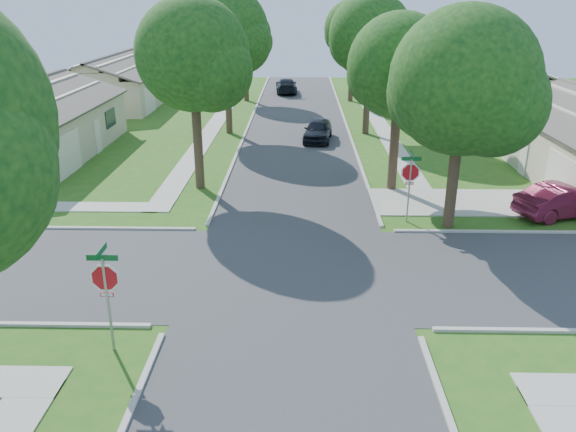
# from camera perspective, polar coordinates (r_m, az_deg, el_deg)

# --- Properties ---
(ground) EXTENTS (100.00, 100.00, 0.00)m
(ground) POSITION_cam_1_polar(r_m,az_deg,el_deg) (19.34, 0.49, -5.65)
(ground) COLOR #265C19
(ground) RESTS_ON ground
(road_ns) EXTENTS (7.00, 100.00, 0.02)m
(road_ns) POSITION_cam_1_polar(r_m,az_deg,el_deg) (19.33, 0.49, -5.64)
(road_ns) COLOR #333335
(road_ns) RESTS_ON ground
(sidewalk_ne) EXTENTS (1.20, 40.00, 0.04)m
(sidewalk_ne) POSITION_cam_1_polar(r_m,az_deg,el_deg) (44.50, 8.99, 9.74)
(sidewalk_ne) COLOR #9E9B91
(sidewalk_ne) RESTS_ON ground
(sidewalk_nw) EXTENTS (1.20, 40.00, 0.04)m
(sidewalk_nw) POSITION_cam_1_polar(r_m,az_deg,el_deg) (44.56, -6.99, 9.86)
(sidewalk_nw) COLOR #9E9B91
(sidewalk_nw) RESTS_ON ground
(driveway) EXTENTS (8.80, 3.60, 0.05)m
(driveway) POSITION_cam_1_polar(r_m,az_deg,el_deg) (26.97, 17.76, 1.36)
(driveway) COLOR #9E9B91
(driveway) RESTS_ON ground
(stop_sign_sw) EXTENTS (1.05, 0.80, 2.98)m
(stop_sign_sw) POSITION_cam_1_polar(r_m,az_deg,el_deg) (15.06, -18.06, -6.42)
(stop_sign_sw) COLOR gray
(stop_sign_sw) RESTS_ON ground
(stop_sign_ne) EXTENTS (1.05, 0.80, 2.98)m
(stop_sign_ne) POSITION_cam_1_polar(r_m,az_deg,el_deg) (23.38, 12.31, 4.07)
(stop_sign_ne) COLOR gray
(stop_sign_ne) RESTS_ON ground
(tree_e_near) EXTENTS (4.97, 4.80, 8.28)m
(tree_e_near) POSITION_cam_1_polar(r_m,az_deg,el_deg) (26.81, 11.36, 14.23)
(tree_e_near) COLOR #38281C
(tree_e_near) RESTS_ON ground
(tree_e_mid) EXTENTS (5.59, 5.40, 9.21)m
(tree_e_mid) POSITION_cam_1_polar(r_m,az_deg,el_deg) (38.59, 8.43, 17.38)
(tree_e_mid) COLOR #38281C
(tree_e_mid) RESTS_ON ground
(tree_e_far) EXTENTS (5.17, 5.00, 8.72)m
(tree_e_far) POSITION_cam_1_polar(r_m,az_deg,el_deg) (51.51, 6.67, 18.10)
(tree_e_far) COLOR #38281C
(tree_e_far) RESTS_ON ground
(tree_w_near) EXTENTS (5.38, 5.20, 8.97)m
(tree_w_near) POSITION_cam_1_polar(r_m,az_deg,el_deg) (26.82, -9.51, 15.37)
(tree_w_near) COLOR #38281C
(tree_w_near) RESTS_ON ground
(tree_w_mid) EXTENTS (5.80, 5.60, 9.56)m
(tree_w_mid) POSITION_cam_1_polar(r_m,az_deg,el_deg) (38.61, -6.24, 17.83)
(tree_w_mid) COLOR #38281C
(tree_w_mid) RESTS_ON ground
(tree_w_far) EXTENTS (4.76, 4.60, 8.04)m
(tree_w_far) POSITION_cam_1_polar(r_m,az_deg,el_deg) (51.57, -4.33, 17.65)
(tree_w_far) COLOR #38281C
(tree_w_far) RESTS_ON ground
(tree_ne_corner) EXTENTS (5.80, 5.60, 8.66)m
(tree_ne_corner) POSITION_cam_1_polar(r_m,az_deg,el_deg) (22.52, 17.50, 12.26)
(tree_ne_corner) COLOR #38281C
(tree_ne_corner) RESTS_ON ground
(house_ne_far) EXTENTS (8.42, 13.60, 4.23)m
(house_ne_far) POSITION_cam_1_polar(r_m,az_deg,el_deg) (49.38, 20.34, 11.60)
(house_ne_far) COLOR #BBB094
(house_ne_far) RESTS_ON ground
(house_nw_near) EXTENTS (8.42, 13.60, 4.23)m
(house_nw_near) POSITION_cam_1_polar(r_m,az_deg,el_deg) (36.80, -25.14, 7.96)
(house_nw_near) COLOR #BBB094
(house_nw_near) RESTS_ON ground
(house_nw_far) EXTENTS (8.42, 13.60, 4.23)m
(house_nw_far) POSITION_cam_1_polar(r_m,az_deg,el_deg) (52.33, -17.18, 12.45)
(house_nw_far) COLOR #BBB094
(house_nw_far) RESTS_ON ground
(car_driveway) EXTENTS (4.55, 2.89, 1.42)m
(car_driveway) POSITION_cam_1_polar(r_m,az_deg,el_deg) (26.65, 26.26, 1.45)
(car_driveway) COLOR maroon
(car_driveway) RESTS_ON ground
(car_curb_east) EXTENTS (2.18, 4.34, 1.42)m
(car_curb_east) POSITION_cam_1_polar(r_m,az_deg,el_deg) (37.04, 3.05, 8.73)
(car_curb_east) COLOR black
(car_curb_east) RESTS_ON ground
(car_curb_west) EXTENTS (2.25, 4.98, 1.41)m
(car_curb_west) POSITION_cam_1_polar(r_m,az_deg,el_deg) (56.29, -0.17, 13.10)
(car_curb_west) COLOR black
(car_curb_west) RESTS_ON ground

